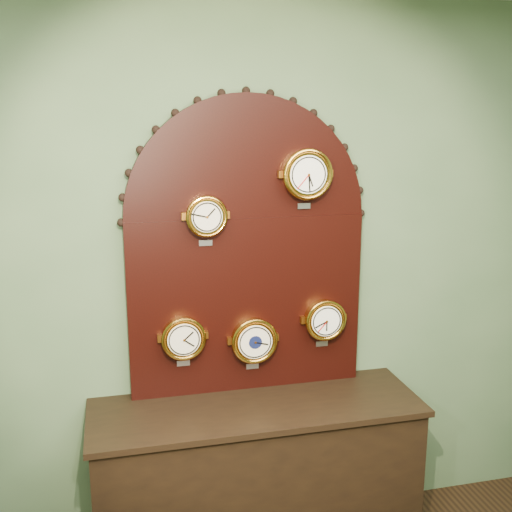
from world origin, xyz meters
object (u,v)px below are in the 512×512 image
object	(u,v)px
roman_clock	(206,216)
barometer	(254,340)
tide_clock	(325,319)
shop_counter	(257,482)
display_board	(247,238)
hygrometer	(183,338)
arabic_clock	(307,174)

from	to	relation	value
roman_clock	barometer	size ratio (longest dim) A/B	0.87
tide_clock	shop_counter	bearing A→B (deg)	-158.93
shop_counter	roman_clock	xyz separation A→B (m)	(-0.21, 0.15, 1.36)
display_board	roman_clock	bearing A→B (deg)	-162.71
barometer	tide_clock	world-z (taller)	tide_clock
display_board	hygrometer	bearing A→B (deg)	-168.82
arabic_clock	hygrometer	size ratio (longest dim) A/B	1.11
display_board	barometer	xyz separation A→B (m)	(0.02, -0.07, -0.52)
hygrometer	tide_clock	bearing A→B (deg)	0.00
hygrometer	roman_clock	bearing A→B (deg)	0.25
shop_counter	arabic_clock	bearing A→B (deg)	28.12
barometer	tide_clock	size ratio (longest dim) A/B	1.07
arabic_clock	barometer	world-z (taller)	arabic_clock
roman_clock	barometer	world-z (taller)	roman_clock
shop_counter	tide_clock	xyz separation A→B (m)	(0.40, 0.15, 0.79)
hygrometer	tide_clock	size ratio (longest dim) A/B	1.01
arabic_clock	roman_clock	bearing A→B (deg)	179.85
shop_counter	display_board	world-z (taller)	display_board
roman_clock	tide_clock	size ratio (longest dim) A/B	0.93
barometer	roman_clock	bearing A→B (deg)	179.72
tide_clock	hygrometer	bearing A→B (deg)	-180.00
tide_clock	display_board	bearing A→B (deg)	170.55
display_board	hygrometer	world-z (taller)	display_board
shop_counter	tide_clock	world-z (taller)	tide_clock
tide_clock	arabic_clock	bearing A→B (deg)	-179.60
hygrometer	display_board	bearing A→B (deg)	11.18
hygrometer	barometer	distance (m)	0.36
display_board	shop_counter	bearing A→B (deg)	-90.00
shop_counter	roman_clock	world-z (taller)	roman_clock
shop_counter	barometer	size ratio (longest dim) A/B	5.53
roman_clock	shop_counter	bearing A→B (deg)	-36.05
roman_clock	hygrometer	distance (m)	0.62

